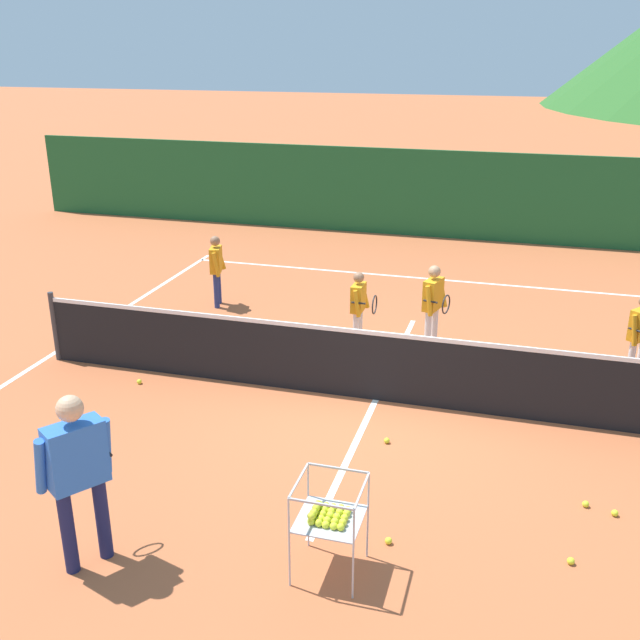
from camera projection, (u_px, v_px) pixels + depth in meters
The scene contains 17 objects.
ground_plane at pixel (376, 400), 9.69m from camera, with size 120.00×120.00×0.00m, color #BC6038.
line_baseline_far at pixel (433, 279), 14.62m from camera, with size 10.04×0.08×0.01m, color white.
line_sideline_west at pixel (47, 357), 10.99m from camera, with size 0.08×11.69×0.01m, color white.
line_service_center at pixel (376, 400), 9.69m from camera, with size 0.08×6.11×0.01m, color white.
tennis_net at pixel (377, 365), 9.52m from camera, with size 9.72×0.08×1.05m.
instructor at pixel (78, 466), 6.32m from camera, with size 0.57×0.83×1.68m.
student_0 at pixel (216, 264), 12.90m from camera, with size 0.29×0.53×1.27m.
student_1 at pixel (359, 303), 11.11m from camera, with size 0.40×0.59×1.21m.
student_2 at pixel (433, 300), 10.98m from camera, with size 0.42×0.71×1.34m.
ball_cart at pixel (328, 516), 6.36m from camera, with size 0.58×0.58×0.90m.
tennis_ball_1 at pixel (139, 382), 10.13m from camera, with size 0.07×0.07×0.07m, color yellow.
tennis_ball_2 at pixel (388, 541), 6.90m from camera, with size 0.07×0.07×0.07m, color yellow.
tennis_ball_3 at pixel (571, 561), 6.63m from camera, with size 0.07×0.07×0.07m, color yellow.
tennis_ball_5 at pixel (586, 504), 7.45m from camera, with size 0.07×0.07×0.07m, color yellow.
tennis_ball_8 at pixel (387, 441), 8.64m from camera, with size 0.07×0.07×0.07m, color yellow.
tennis_ball_10 at pixel (615, 513), 7.31m from camera, with size 0.07×0.07×0.07m, color yellow.
windscreen_fence at pixel (455, 195), 17.32m from camera, with size 22.09×0.08×2.07m, color #1E5B2D.
Camera 1 is at (1.69, -8.55, 4.43)m, focal length 41.21 mm.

